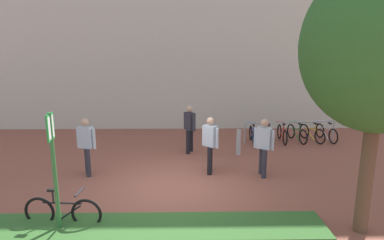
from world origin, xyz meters
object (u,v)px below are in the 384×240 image
Objects in this scene: tree_sidewalk at (382,47)px; person_suited_navy at (190,126)px; bike_at_sign at (63,212)px; bollard_steel at (239,142)px; parking_sign_post at (53,157)px; person_shirt_blue at (210,142)px; bike_rack_cluster at (290,133)px; person_shirt_white at (264,144)px; person_casual_tan at (86,143)px.

person_suited_navy is (-3.48, 5.26, -2.74)m from tree_sidewalk.
bike_at_sign is 6.49m from bollard_steel.
parking_sign_post reaches higher than person_shirt_blue.
person_suited_navy is (-0.59, 1.99, 0.00)m from person_shirt_blue.
parking_sign_post is 1.46× the size of person_suited_navy.
bollard_steel reaches higher than bike_rack_cluster.
person_suited_navy is (-2.13, 2.25, 0.00)m from person_shirt_white.
bike_at_sign is at bearing -83.56° from person_casual_tan.
bollard_steel is (-1.76, 4.99, -3.27)m from tree_sidewalk.
bike_rack_cluster is 2.18× the size of person_suited_navy.
person_suited_navy is at bearing 123.51° from tree_sidewalk.
parking_sign_post is 5.95m from person_suited_navy.
tree_sidewalk is 3.12× the size of person_shirt_white.
person_shirt_white is at bearing 114.19° from tree_sidewalk.
bike_at_sign is 5.74m from person_suited_navy.
person_casual_tan is (-3.63, -0.11, 0.00)m from person_shirt_blue.
person_casual_tan is (-7.07, -3.42, 0.64)m from bike_rack_cluster.
person_casual_tan is at bearing -145.33° from person_suited_navy.
person_shirt_blue is at bearing -73.43° from person_suited_navy.
bike_at_sign is 0.98× the size of person_casual_tan.
person_shirt_white is 1.00× the size of person_suited_navy.
bike_at_sign is 5.61m from person_shirt_white.
person_shirt_white reaches higher than bike_at_sign.
bike_at_sign is at bearing -137.40° from person_shirt_blue.
tree_sidewalk is 3.19× the size of bike_at_sign.
person_suited_navy is (2.70, 5.27, -0.66)m from parking_sign_post.
tree_sidewalk is 3.12× the size of person_shirt_blue.
bike_rack_cluster is 2.81m from bollard_steel.
bike_at_sign is 9.26m from bike_rack_cluster.
person_shirt_white is (1.54, -0.26, 0.00)m from person_shirt_blue.
person_shirt_white is at bearing -46.56° from person_suited_navy.
person_casual_tan is (-0.33, 2.92, 0.63)m from bike_at_sign.
person_shirt_blue and person_casual_tan have the same top height.
person_casual_tan is at bearing 154.14° from tree_sidewalk.
person_shirt_blue is at bearing 42.60° from bike_at_sign.
bollard_steel is 1.82m from person_suited_navy.
bollard_steel is at bearing -8.92° from person_suited_navy.
tree_sidewalk is at bearing -65.81° from person_shirt_white.
bike_at_sign is at bearing -136.74° from bike_rack_cluster.
person_casual_tan is (-5.17, 0.15, 0.00)m from person_shirt_white.
bike_at_sign is at bearing -132.99° from bollard_steel.
tree_sidewalk is 5.95× the size of bollard_steel.
tree_sidewalk is at bearing -56.49° from person_suited_navy.
bike_rack_cluster is 4.30m from person_suited_navy.
person_casual_tan is (-4.76, -1.83, 0.53)m from bollard_steel.
tree_sidewalk is 4.29m from person_shirt_white.
bike_rack_cluster is at bearing 85.19° from tree_sidewalk.
parking_sign_post is 1.46× the size of person_casual_tan.
person_suited_navy is at bearing 171.08° from bollard_steel.
person_shirt_white is 5.17m from person_casual_tan.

